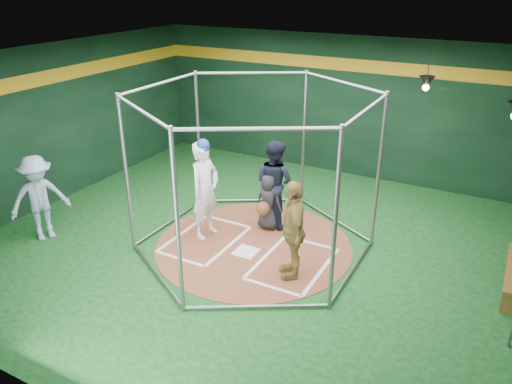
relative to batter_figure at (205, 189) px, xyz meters
The scene contains 12 objects.
room_shell 1.27m from the batter_figure, ahead, with size 10.10×9.10×3.53m.
clay_disc 1.44m from the batter_figure, ahead, with size 3.80×3.80×0.01m, color brown.
home_plate 1.45m from the batter_figure, 12.28° to the right, with size 0.43×0.43×0.01m, color white.
batter_box_left 1.01m from the batter_figure, 65.57° to the right, with size 1.17×1.77×0.01m.
batter_box_right 2.22m from the batter_figure, ahead, with size 1.17×1.77×0.01m.
batting_cage 1.14m from the batter_figure, ahead, with size 4.05×4.67×3.00m.
pendant_lamp_near 5.19m from the batter_figure, 48.70° to the left, with size 0.34×0.34×0.90m.
batter_figure is the anchor object (origin of this frame).
visitor_leopard 2.16m from the batter_figure, 13.30° to the right, with size 1.04×0.43×1.77m, color tan.
catcher_figure 1.33m from the batter_figure, 41.66° to the left, with size 0.62×0.61×1.18m.
umpire 1.47m from the batter_figure, 49.11° to the left, with size 0.89×0.69×1.82m, color black.
bystander_blue 3.22m from the batter_figure, 150.09° to the right, with size 1.11×0.64×1.72m, color #8FA4BE.
Camera 1 is at (4.05, -7.39, 4.89)m, focal length 35.00 mm.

